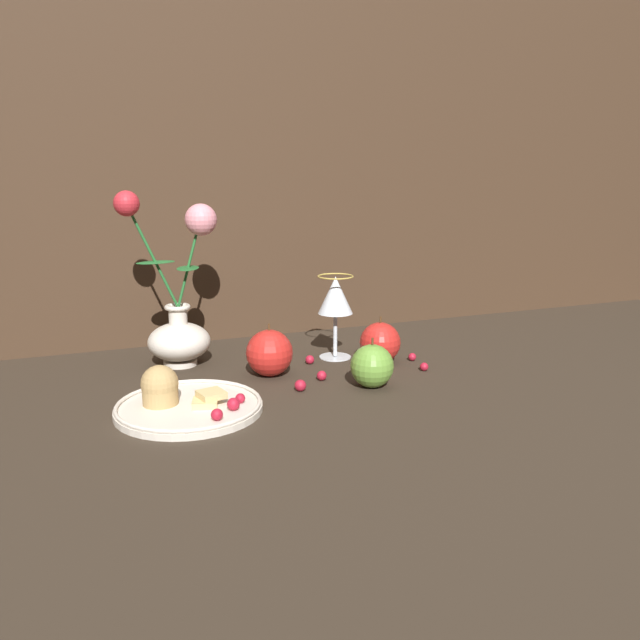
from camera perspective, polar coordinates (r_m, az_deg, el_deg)
ground_plane at (r=1.10m, az=-1.71°, el=-5.39°), size 2.40×2.40×0.00m
wall_back at (r=1.40m, az=-7.09°, el=23.31°), size 2.40×0.04×1.20m
vase at (r=1.19m, az=-12.77°, el=0.51°), size 0.18×0.12×0.33m
plate_with_pastries at (r=0.97m, az=-12.42°, el=-7.29°), size 0.22×0.22×0.07m
wine_glass at (r=1.20m, az=1.42°, el=1.99°), size 0.07×0.07×0.16m
apple_beside_vase at (r=1.19m, az=5.52°, el=-2.06°), size 0.08×0.08×0.09m
apple_near_glass at (r=1.11m, az=-4.64°, el=-3.02°), size 0.08×0.08×0.10m
apple_at_table_edge at (r=1.06m, az=4.78°, el=-4.21°), size 0.07×0.07×0.09m
berry_near_plate at (r=1.09m, az=0.15°, el=-5.11°), size 0.02×0.02×0.02m
berry_front_center at (r=1.19m, az=-0.94°, el=-3.65°), size 0.02×0.02×0.02m
berry_by_glass_stem at (r=1.16m, az=9.50°, el=-4.23°), size 0.02×0.02×0.02m
berry_under_candlestick at (r=1.04m, az=-1.81°, el=-6.00°), size 0.02×0.02×0.02m
berry_far_right at (r=1.22m, az=8.43°, el=-3.36°), size 0.02×0.02×0.02m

